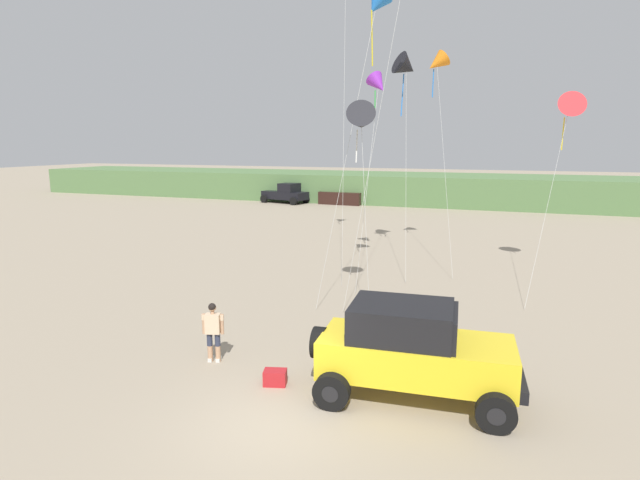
% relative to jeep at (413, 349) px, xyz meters
% --- Properties ---
extents(ground_plane, '(220.00, 220.00, 0.00)m').
position_rel_jeep_xyz_m(ground_plane, '(-2.52, -2.23, -1.20)').
color(ground_plane, gray).
extents(dune_ridge, '(90.00, 9.36, 2.78)m').
position_rel_jeep_xyz_m(dune_ridge, '(-5.02, 40.44, 0.19)').
color(dune_ridge, '#567A47').
rests_on(dune_ridge, ground_plane).
extents(jeep, '(4.93, 2.68, 2.26)m').
position_rel_jeep_xyz_m(jeep, '(0.00, 0.00, 0.00)').
color(jeep, yellow).
rests_on(jeep, ground_plane).
extents(person_watching, '(0.61, 0.39, 1.67)m').
position_rel_jeep_xyz_m(person_watching, '(-5.43, 0.15, -0.26)').
color(person_watching, tan).
rests_on(person_watching, ground_plane).
extents(cooler_box, '(0.64, 0.50, 0.38)m').
position_rel_jeep_xyz_m(cooler_box, '(-3.28, -0.53, -1.01)').
color(cooler_box, '#B21E23').
rests_on(cooler_box, ground_plane).
extents(distant_pickup, '(4.93, 3.38, 1.98)m').
position_rel_jeep_xyz_m(distant_pickup, '(-18.60, 35.16, -0.26)').
color(distant_pickup, black).
rests_on(distant_pickup, ground_plane).
extents(distant_sedan, '(4.28, 1.91, 1.20)m').
position_rel_jeep_xyz_m(distant_sedan, '(-13.10, 36.02, -0.60)').
color(distant_sedan, black).
rests_on(distant_sedan, ground_plane).
extents(kite_pink_ribbon, '(1.84, 3.60, 11.48)m').
position_rel_jeep_xyz_m(kite_pink_ribbon, '(-3.05, 8.17, 9.66)').
color(kite_pink_ribbon, blue).
rests_on(kite_pink_ribbon, ground_plane).
extents(kite_white_parafoil, '(2.25, 6.59, 8.15)m').
position_rel_jeep_xyz_m(kite_white_parafoil, '(4.15, 13.49, 6.09)').
color(kite_white_parafoil, red).
rests_on(kite_white_parafoil, ground_plane).
extents(kite_orange_streamer, '(1.43, 5.52, 9.09)m').
position_rel_jeep_xyz_m(kite_orange_streamer, '(-3.89, 12.25, 7.29)').
color(kite_orange_streamer, purple).
rests_on(kite_orange_streamer, ground_plane).
extents(kite_black_sled, '(2.49, 5.69, 10.49)m').
position_rel_jeep_xyz_m(kite_black_sled, '(-1.82, 15.98, 8.63)').
color(kite_black_sled, orange).
rests_on(kite_black_sled, ground_plane).
extents(kite_green_box, '(1.69, 2.71, 7.41)m').
position_rel_jeep_xyz_m(kite_green_box, '(-3.08, 6.40, 5.46)').
color(kite_green_box, black).
rests_on(kite_green_box, ground_plane).
extents(kite_purple_stunt, '(2.11, 5.86, 10.31)m').
position_rel_jeep_xyz_m(kite_purple_stunt, '(-3.14, 14.81, 8.35)').
color(kite_purple_stunt, black).
rests_on(kite_purple_stunt, ground_plane).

